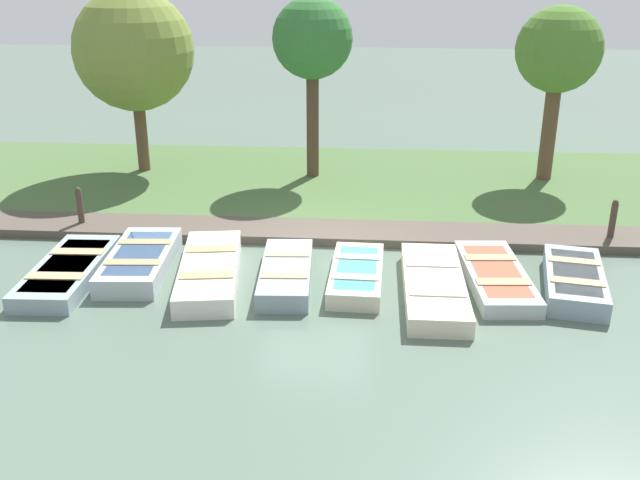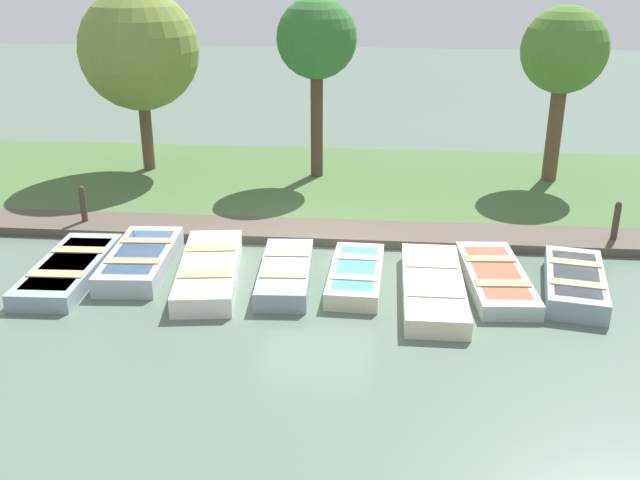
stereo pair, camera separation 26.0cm
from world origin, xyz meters
The scene contains 16 objects.
ground_plane centered at (0.00, 0.00, 0.00)m, with size 80.00×80.00×0.00m, color #566B5B.
shore_bank centered at (-5.00, 0.00, 0.10)m, with size 8.00×24.00×0.21m.
dock_walkway centered at (-1.31, 0.00, 0.10)m, with size 1.36×16.84×0.21m.
rowboat_0 centered at (1.50, -5.01, 0.18)m, with size 3.34×1.35×0.37m.
rowboat_1 centered at (0.96, -3.66, 0.22)m, with size 3.03×1.43×0.44m.
rowboat_2 centered at (1.33, -2.08, 0.21)m, with size 3.67×1.65×0.43m.
rowboat_3 centered at (1.31, -0.50, 0.20)m, with size 2.90×1.17×0.41m.
rowboat_4 centered at (1.23, 0.94, 0.18)m, with size 2.71×1.11×0.37m.
rowboat_5 centered at (1.68, 2.47, 0.19)m, with size 3.58×1.17×0.39m.
rowboat_6 centered at (1.07, 3.76, 0.16)m, with size 3.26×1.36×0.34m.
rowboat_7 centered at (1.27, 5.28, 0.22)m, with size 2.91×1.58×0.44m.
mooring_post_near centered at (-1.27, -5.81, 0.56)m, with size 0.15×0.15×1.10m.
mooring_post_far centered at (-1.27, 6.72, 0.56)m, with size 0.15×0.15×1.10m.
park_tree_far_left centered at (-5.94, -5.69, 3.72)m, with size 3.44×3.44×5.46m.
park_tree_left centered at (-5.72, -0.55, 4.04)m, with size 2.24×2.24×5.25m.
park_tree_center centered at (-5.92, 6.19, 3.77)m, with size 2.34×2.34×5.04m.
Camera 2 is at (14.47, 1.44, 6.19)m, focal length 40.00 mm.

